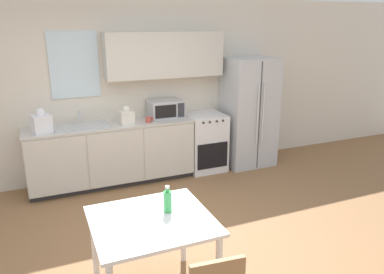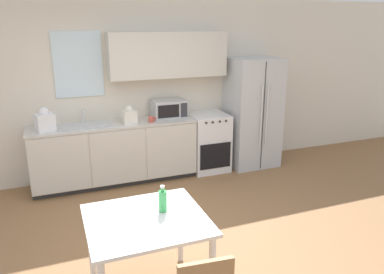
% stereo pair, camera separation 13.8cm
% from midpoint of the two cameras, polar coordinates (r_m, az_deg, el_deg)
% --- Properties ---
extents(ground_plane, '(12.00, 12.00, 0.00)m').
position_cam_midpoint_polar(ground_plane, '(4.21, -3.85, -16.76)').
color(ground_plane, olive).
extents(wall_back, '(12.00, 0.38, 2.70)m').
position_cam_midpoint_polar(wall_back, '(5.82, -10.69, 7.92)').
color(wall_back, beige).
rests_on(wall_back, ground_plane).
extents(kitchen_counter, '(2.42, 0.61, 0.92)m').
position_cam_midpoint_polar(kitchen_counter, '(5.71, -12.70, -2.47)').
color(kitchen_counter, '#333333').
rests_on(kitchen_counter, ground_plane).
extents(oven_range, '(0.60, 0.63, 0.93)m').
position_cam_midpoint_polar(oven_range, '(6.12, 1.28, -0.74)').
color(oven_range, white).
rests_on(oven_range, ground_plane).
extents(refrigerator, '(0.80, 0.73, 1.80)m').
position_cam_midpoint_polar(refrigerator, '(6.32, 7.95, 3.77)').
color(refrigerator, silver).
rests_on(refrigerator, ground_plane).
extents(kitchen_sink, '(0.75, 0.40, 0.21)m').
position_cam_midpoint_polar(kitchen_sink, '(5.53, -17.13, 1.65)').
color(kitchen_sink, '#B7BABC').
rests_on(kitchen_sink, kitchen_counter).
extents(microwave, '(0.51, 0.38, 0.27)m').
position_cam_midpoint_polar(microwave, '(5.82, -4.72, 4.34)').
color(microwave, '#B7BABC').
rests_on(microwave, kitchen_counter).
extents(coffee_mug, '(0.11, 0.08, 0.08)m').
position_cam_midpoint_polar(coffee_mug, '(5.55, -7.31, 2.64)').
color(coffee_mug, '#BF4C3F').
rests_on(coffee_mug, kitchen_counter).
extents(grocery_bag_0, '(0.28, 0.26, 0.33)m').
position_cam_midpoint_polar(grocery_bag_0, '(5.39, -22.66, 2.11)').
color(grocery_bag_0, white).
rests_on(grocery_bag_0, kitchen_counter).
extents(grocery_bag_1, '(0.21, 0.18, 0.27)m').
position_cam_midpoint_polar(grocery_bag_1, '(5.50, -10.67, 3.13)').
color(grocery_bag_1, silver).
rests_on(grocery_bag_1, kitchen_counter).
extents(dining_table, '(0.99, 0.90, 0.78)m').
position_cam_midpoint_polar(dining_table, '(3.26, -7.35, -14.09)').
color(dining_table, white).
rests_on(dining_table, ground_plane).
extents(drink_bottle, '(0.07, 0.07, 0.24)m').
position_cam_midpoint_polar(drink_bottle, '(3.26, -4.97, -9.68)').
color(drink_bottle, '#3FB259').
rests_on(drink_bottle, dining_table).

